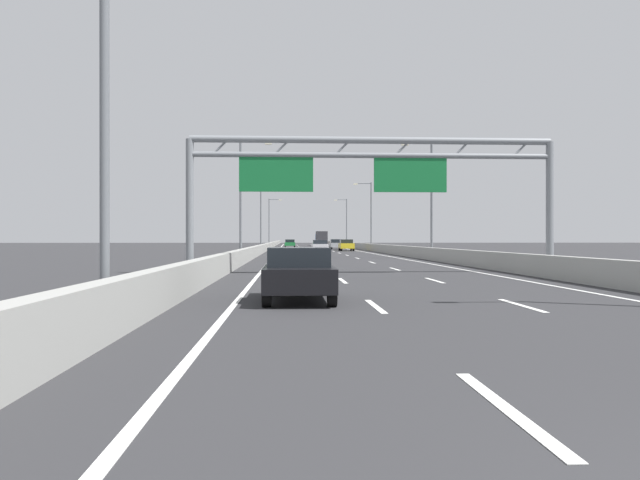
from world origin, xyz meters
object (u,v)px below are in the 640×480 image
streetlamp_right_far (370,212)px  green_car (290,243)px  silver_car (336,244)px  yellow_car (346,245)px  black_car (298,274)px  sign_gantry (366,170)px  white_car (320,246)px  streetlamp_left_far (263,211)px  streetlamp_right_mid (429,192)px  streetlamp_left_mid (244,191)px  box_truck (321,238)px  streetlamp_left_near (116,57)px  streetlamp_right_distant (345,220)px  streetlamp_left_distant (270,219)px

streetlamp_right_far → green_car: bearing=112.4°
silver_car → yellow_car: size_ratio=1.14×
streetlamp_right_far → black_car: size_ratio=2.31×
sign_gantry → white_car: 46.93m
streetlamp_left_far → green_car: streetlamp_left_far is taller
streetlamp_right_mid → silver_car: bearing=95.2°
streetlamp_right_far → yellow_car: streetlamp_right_far is taller
white_car → black_car: 59.09m
streetlamp_left_mid → streetlamp_right_far: same height
streetlamp_right_far → box_truck: size_ratio=1.16×
green_car → box_truck: size_ratio=0.53×
streetlamp_left_near → streetlamp_left_far: size_ratio=1.00×
streetlamp_left_mid → sign_gantry: bearing=-71.2°
streetlamp_left_mid → streetlamp_right_distant: same height
sign_gantry → streetlamp_right_distant: bearing=85.3°
streetlamp_left_mid → white_car: 27.17m
streetlamp_left_near → box_truck: size_ratio=1.16×
streetlamp_left_near → yellow_car: bearing=80.7°
streetlamp_left_distant → box_truck: size_ratio=1.16×
streetlamp_left_distant → box_truck: streetlamp_left_distant is taller
streetlamp_left_mid → box_truck: size_ratio=1.16×
sign_gantry → streetlamp_right_distant: (7.77, 94.17, 0.55)m
streetlamp_left_near → silver_car: (10.82, 81.34, -4.62)m
streetlamp_right_far → streetlamp_right_distant: 36.57m
silver_car → green_car: size_ratio=1.07×
white_car → streetlamp_right_far: bearing=55.2°
white_car → silver_car: silver_car is taller
streetlamp_left_near → streetlamp_left_mid: same height
streetlamp_left_mid → streetlamp_right_distant: size_ratio=1.00×
streetlamp_right_distant → silver_car: (-4.11, -28.36, -4.62)m
streetlamp_right_distant → yellow_car: size_ratio=2.31×
sign_gantry → streetlamp_left_mid: 22.23m
streetlamp_right_mid → box_truck: size_ratio=1.16×
silver_car → streetlamp_left_far: bearing=-142.8°
green_car → box_truck: box_truck is taller
silver_car → black_car: size_ratio=1.14×
streetlamp_left_near → streetlamp_right_mid: bearing=67.8°
streetlamp_left_mid → streetlamp_left_distant: same height
sign_gantry → box_truck: 108.92m
streetlamp_left_far → silver_car: size_ratio=2.03×
streetlamp_left_far → green_car: (3.85, 26.86, -4.66)m
silver_car → black_car: bearing=-95.1°
streetlamp_right_mid → box_truck: (-4.02, 87.78, -3.66)m
sign_gantry → streetlamp_left_far: streetlamp_left_far is taller
streetlamp_right_far → sign_gantry: bearing=-97.7°
streetlamp_left_far → silver_car: streetlamp_left_far is taller
streetlamp_left_mid → streetlamp_right_far: 39.50m
silver_car → sign_gantry: bearing=-93.2°
streetlamp_left_near → silver_car: size_ratio=2.03×
streetlamp_left_distant → green_car: (3.85, -9.71, -4.66)m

